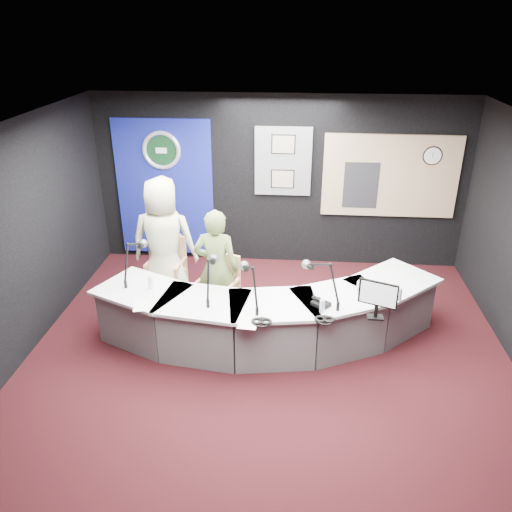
# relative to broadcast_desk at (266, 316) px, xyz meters

# --- Properties ---
(ground) EXTENTS (6.00, 6.00, 0.00)m
(ground) POSITION_rel_broadcast_desk_xyz_m (0.05, -0.55, -0.38)
(ground) COLOR black
(ground) RESTS_ON ground
(ceiling) EXTENTS (6.00, 6.00, 0.02)m
(ceiling) POSITION_rel_broadcast_desk_xyz_m (0.05, -0.55, 2.42)
(ceiling) COLOR silver
(ceiling) RESTS_ON ground
(wall_back) EXTENTS (6.00, 0.02, 2.80)m
(wall_back) POSITION_rel_broadcast_desk_xyz_m (0.05, 2.45, 1.02)
(wall_back) COLOR black
(wall_back) RESTS_ON ground
(wall_front) EXTENTS (6.00, 0.02, 2.80)m
(wall_front) POSITION_rel_broadcast_desk_xyz_m (0.05, -3.55, 1.02)
(wall_front) COLOR black
(wall_front) RESTS_ON ground
(wall_left) EXTENTS (0.02, 6.00, 2.80)m
(wall_left) POSITION_rel_broadcast_desk_xyz_m (-2.95, -0.55, 1.02)
(wall_left) COLOR black
(wall_left) RESTS_ON ground
(broadcast_desk) EXTENTS (4.50, 1.90, 0.75)m
(broadcast_desk) POSITION_rel_broadcast_desk_xyz_m (0.00, 0.00, 0.00)
(broadcast_desk) COLOR silver
(broadcast_desk) RESTS_ON ground
(backdrop_panel) EXTENTS (1.60, 0.05, 2.30)m
(backdrop_panel) POSITION_rel_broadcast_desk_xyz_m (-1.85, 2.42, 0.88)
(backdrop_panel) COLOR navy
(backdrop_panel) RESTS_ON wall_back
(agency_seal) EXTENTS (0.63, 0.07, 0.63)m
(agency_seal) POSITION_rel_broadcast_desk_xyz_m (-1.85, 2.38, 1.52)
(agency_seal) COLOR silver
(agency_seal) RESTS_ON backdrop_panel
(seal_center) EXTENTS (0.48, 0.01, 0.48)m
(seal_center) POSITION_rel_broadcast_desk_xyz_m (-1.85, 2.38, 1.52)
(seal_center) COLOR #0E3318
(seal_center) RESTS_ON backdrop_panel
(pinboard) EXTENTS (0.90, 0.04, 1.10)m
(pinboard) POSITION_rel_broadcast_desk_xyz_m (0.10, 2.42, 1.38)
(pinboard) COLOR slate
(pinboard) RESTS_ON wall_back
(framed_photo_upper) EXTENTS (0.34, 0.02, 0.27)m
(framed_photo_upper) POSITION_rel_broadcast_desk_xyz_m (0.10, 2.39, 1.65)
(framed_photo_upper) COLOR gray
(framed_photo_upper) RESTS_ON pinboard
(framed_photo_lower) EXTENTS (0.34, 0.02, 0.27)m
(framed_photo_lower) POSITION_rel_broadcast_desk_xyz_m (0.10, 2.39, 1.09)
(framed_photo_lower) COLOR gray
(framed_photo_lower) RESTS_ON pinboard
(booth_window_frame) EXTENTS (2.12, 0.06, 1.32)m
(booth_window_frame) POSITION_rel_broadcast_desk_xyz_m (1.80, 2.42, 1.18)
(booth_window_frame) COLOR tan
(booth_window_frame) RESTS_ON wall_back
(booth_glow) EXTENTS (2.00, 0.02, 1.20)m
(booth_glow) POSITION_rel_broadcast_desk_xyz_m (1.80, 2.41, 1.18)
(booth_glow) COLOR #CEC282
(booth_glow) RESTS_ON booth_window_frame
(equipment_rack) EXTENTS (0.55, 0.02, 0.75)m
(equipment_rack) POSITION_rel_broadcast_desk_xyz_m (1.35, 2.39, 1.03)
(equipment_rack) COLOR black
(equipment_rack) RESTS_ON booth_window_frame
(wall_clock) EXTENTS (0.28, 0.01, 0.28)m
(wall_clock) POSITION_rel_broadcast_desk_xyz_m (2.40, 2.39, 1.52)
(wall_clock) COLOR white
(wall_clock) RESTS_ON booth_window_frame
(armchair_left) EXTENTS (0.54, 0.54, 0.86)m
(armchair_left) POSITION_rel_broadcast_desk_xyz_m (-1.52, 0.92, 0.05)
(armchair_left) COLOR tan
(armchair_left) RESTS_ON ground
(armchair_right) EXTENTS (0.72, 0.72, 1.01)m
(armchair_right) POSITION_rel_broadcast_desk_xyz_m (-0.69, 0.39, 0.13)
(armchair_right) COLOR tan
(armchair_right) RESTS_ON ground
(draped_jacket) EXTENTS (0.51, 0.17, 0.70)m
(draped_jacket) POSITION_rel_broadcast_desk_xyz_m (-1.57, 1.17, 0.24)
(draped_jacket) COLOR gray
(draped_jacket) RESTS_ON armchair_left
(person_man) EXTENTS (0.94, 0.63, 1.89)m
(person_man) POSITION_rel_broadcast_desk_xyz_m (-1.52, 0.92, 0.57)
(person_man) COLOR beige
(person_man) RESTS_ON ground
(person_woman) EXTENTS (0.63, 0.44, 1.65)m
(person_woman) POSITION_rel_broadcast_desk_xyz_m (-0.69, 0.39, 0.45)
(person_woman) COLOR #60743C
(person_woman) RESTS_ON ground
(computer_monitor) EXTENTS (0.41, 0.19, 0.30)m
(computer_monitor) POSITION_rel_broadcast_desk_xyz_m (1.28, -0.54, 0.70)
(computer_monitor) COLOR black
(computer_monitor) RESTS_ON broadcast_desk
(desk_phone) EXTENTS (0.25, 0.25, 0.05)m
(desk_phone) POSITION_rel_broadcast_desk_xyz_m (0.67, -0.32, 0.40)
(desk_phone) COLOR black
(desk_phone) RESTS_ON broadcast_desk
(headphones_near) EXTENTS (0.22, 0.22, 0.04)m
(headphones_near) POSITION_rel_broadcast_desk_xyz_m (0.70, -0.65, 0.39)
(headphones_near) COLOR black
(headphones_near) RESTS_ON broadcast_desk
(headphones_far) EXTENTS (0.22, 0.22, 0.04)m
(headphones_far) POSITION_rel_broadcast_desk_xyz_m (-0.00, -0.75, 0.39)
(headphones_far) COLOR black
(headphones_far) RESTS_ON broadcast_desk
(paper_stack) EXTENTS (0.25, 0.31, 0.00)m
(paper_stack) POSITION_rel_broadcast_desk_xyz_m (-1.45, -0.49, 0.38)
(paper_stack) COLOR white
(paper_stack) RESTS_ON broadcast_desk
(notepad) EXTENTS (0.23, 0.31, 0.00)m
(notepad) POSITION_rel_broadcast_desk_xyz_m (-0.15, -0.75, 0.38)
(notepad) COLOR white
(notepad) RESTS_ON broadcast_desk
(boom_mic_a) EXTENTS (0.20, 0.74, 0.60)m
(boom_mic_a) POSITION_rel_broadcast_desk_xyz_m (-1.73, 0.23, 0.68)
(boom_mic_a) COLOR black
(boom_mic_a) RESTS_ON broadcast_desk
(boom_mic_b) EXTENTS (0.16, 0.74, 0.60)m
(boom_mic_b) POSITION_rel_broadcast_desk_xyz_m (-0.67, -0.16, 0.68)
(boom_mic_b) COLOR black
(boom_mic_b) RESTS_ON broadcast_desk
(boom_mic_c) EXTENTS (0.33, 0.70, 0.60)m
(boom_mic_c) POSITION_rel_broadcast_desk_xyz_m (-0.17, -0.31, 0.68)
(boom_mic_c) COLOR black
(boom_mic_c) RESTS_ON broadcast_desk
(boom_mic_d) EXTENTS (0.50, 0.61, 0.60)m
(boom_mic_d) POSITION_rel_broadcast_desk_xyz_m (0.67, -0.16, 0.68)
(boom_mic_d) COLOR black
(boom_mic_d) RESTS_ON broadcast_desk
(water_bottles) EXTENTS (3.12, 0.55, 0.18)m
(water_bottles) POSITION_rel_broadcast_desk_xyz_m (0.08, -0.22, 0.46)
(water_bottles) COLOR silver
(water_bottles) RESTS_ON broadcast_desk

